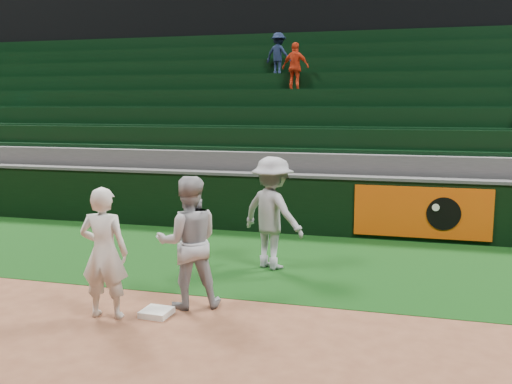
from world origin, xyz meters
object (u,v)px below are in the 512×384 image
first_baseman (104,253)px  base_coach (272,213)px  first_base (157,312)px  baserunner (189,242)px

first_baseman → base_coach: (1.52, 2.69, 0.09)m
first_base → baserunner: (0.28, 0.44, 0.84)m
base_coach → baserunner: bearing=100.0°
baserunner → base_coach: (0.65, 2.04, 0.05)m
baserunner → base_coach: 2.14m
first_baseman → baserunner: bearing=-150.6°
first_base → first_baseman: bearing=-160.8°
baserunner → first_base: bearing=32.4°
first_base → baserunner: size_ratio=0.20×
first_base → first_baseman: first_baseman is taller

